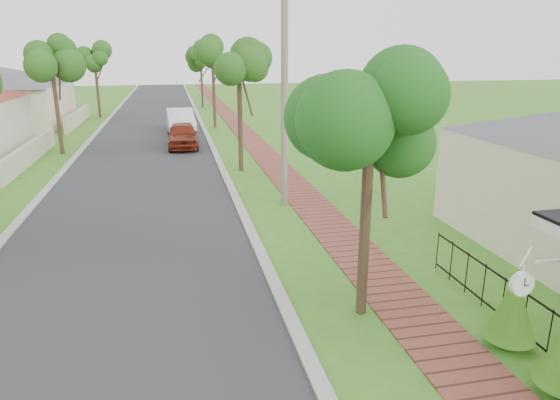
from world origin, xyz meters
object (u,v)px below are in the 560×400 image
object	(u,v)px
parked_car_white	(181,121)
parked_car_red	(183,135)
station_clock	(524,282)
utility_pole	(284,74)
near_tree	(370,123)

from	to	relation	value
parked_car_white	parked_car_red	bearing A→B (deg)	-92.94
parked_car_red	parked_car_white	bearing A→B (deg)	90.63
station_clock	parked_car_red	bearing A→B (deg)	101.51
parked_car_red	utility_pole	size ratio (longest dim) A/B	0.46
parked_car_red	utility_pole	xyz separation A→B (m)	(3.30, -12.13, 3.94)
parked_car_red	near_tree	bearing A→B (deg)	-80.25
near_tree	station_clock	size ratio (longest dim) A/B	4.85
near_tree	station_clock	bearing A→B (deg)	-62.74
station_clock	utility_pole	bearing A→B (deg)	97.27
parked_car_white	utility_pole	xyz separation A→B (m)	(3.29, -17.53, 3.84)
parked_car_red	near_tree	world-z (taller)	near_tree
near_tree	utility_pole	world-z (taller)	utility_pole
near_tree	utility_pole	xyz separation A→B (m)	(0.10, 8.02, 0.59)
parked_car_red	utility_pole	bearing A→B (deg)	-74.05
utility_pole	parked_car_red	bearing A→B (deg)	105.21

